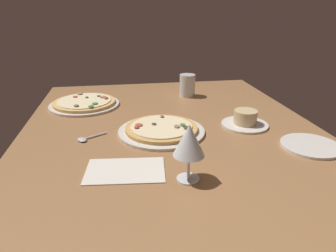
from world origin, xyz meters
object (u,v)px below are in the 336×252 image
(side_plate, at_px, (311,146))
(spoon, at_px, (86,138))
(pizza_main, at_px, (161,130))
(pizza_side, at_px, (85,103))
(ramekin_on_saucer, at_px, (245,120))
(paper_menu, at_px, (125,170))
(wine_glass_far, at_px, (189,141))
(water_glass, at_px, (187,87))

(side_plate, distance_m, spoon, 0.75)
(pizza_main, height_order, spoon, pizza_main)
(side_plate, bearing_deg, pizza_side, -125.91)
(ramekin_on_saucer, xyz_separation_m, spoon, (0.04, -0.59, -0.02))
(pizza_side, xyz_separation_m, spoon, (0.38, 0.04, -0.01))
(pizza_side, bearing_deg, paper_menu, 15.06)
(wine_glass_far, relative_size, water_glass, 1.46)
(pizza_main, bearing_deg, pizza_side, -140.00)
(side_plate, bearing_deg, paper_menu, -84.51)
(wine_glass_far, bearing_deg, pizza_side, -154.31)
(wine_glass_far, distance_m, side_plate, 0.47)
(ramekin_on_saucer, height_order, spoon, ramekin_on_saucer)
(ramekin_on_saucer, xyz_separation_m, wine_glass_far, (0.34, -0.30, 0.09))
(pizza_side, xyz_separation_m, ramekin_on_saucer, (0.34, 0.62, 0.01))
(ramekin_on_saucer, xyz_separation_m, side_plate, (0.21, 0.14, -0.02))
(ramekin_on_saucer, height_order, wine_glass_far, wine_glass_far)
(wine_glass_far, distance_m, spoon, 0.43)
(ramekin_on_saucer, height_order, water_glass, water_glass)
(paper_menu, bearing_deg, pizza_main, 156.95)
(pizza_main, distance_m, side_plate, 0.50)
(pizza_side, relative_size, side_plate, 1.65)
(water_glass, distance_m, spoon, 0.65)
(water_glass, bearing_deg, ramekin_on_saucer, 17.35)
(pizza_main, distance_m, pizza_side, 0.47)
(ramekin_on_saucer, xyz_separation_m, paper_menu, (0.27, -0.46, -0.02))
(water_glass, height_order, side_plate, water_glass)
(water_glass, bearing_deg, pizza_main, -23.55)
(water_glass, relative_size, side_plate, 0.57)
(pizza_main, relative_size, spoon, 3.03)
(side_plate, bearing_deg, pizza_main, -112.73)
(water_glass, bearing_deg, pizza_side, -80.95)
(side_plate, height_order, spoon, spoon)
(ramekin_on_saucer, bearing_deg, side_plate, 33.55)
(pizza_main, distance_m, spoon, 0.27)
(wine_glass_far, height_order, paper_menu, wine_glass_far)
(ramekin_on_saucer, height_order, paper_menu, ramekin_on_saucer)
(paper_menu, bearing_deg, wine_glass_far, 72.27)
(pizza_main, relative_size, water_glass, 2.87)
(pizza_main, bearing_deg, wine_glass_far, 4.64)
(water_glass, bearing_deg, spoon, -44.90)
(pizza_side, distance_m, spoon, 0.38)
(side_plate, height_order, paper_menu, side_plate)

